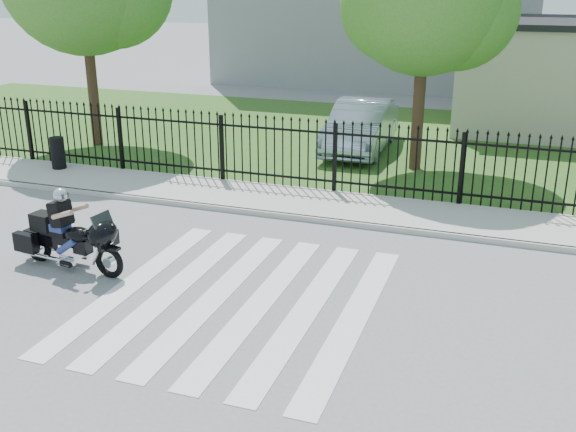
% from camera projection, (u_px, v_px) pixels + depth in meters
% --- Properties ---
extents(ground, '(120.00, 120.00, 0.00)m').
position_uv_depth(ground, '(238.00, 299.00, 11.30)').
color(ground, slate).
rests_on(ground, ground).
extents(crosswalk, '(5.00, 5.50, 0.01)m').
position_uv_depth(crosswalk, '(238.00, 299.00, 11.30)').
color(crosswalk, silver).
rests_on(crosswalk, ground).
extents(sidewalk, '(40.00, 2.00, 0.12)m').
position_uv_depth(sidewalk, '(322.00, 205.00, 15.72)').
color(sidewalk, '#ADAAA3').
rests_on(sidewalk, ground).
extents(curb, '(40.00, 0.12, 0.12)m').
position_uv_depth(curb, '(310.00, 219.00, 14.83)').
color(curb, '#ADAAA3').
rests_on(curb, ground).
extents(grass_strip, '(40.00, 12.00, 0.02)m').
position_uv_depth(grass_strip, '(383.00, 141.00, 21.95)').
color(grass_strip, '#2A561D').
rests_on(grass_strip, ground).
extents(iron_fence, '(26.00, 0.04, 1.80)m').
position_uv_depth(iron_fence, '(335.00, 160.00, 16.32)').
color(iron_fence, black).
rests_on(iron_fence, ground).
extents(motorcycle_rider, '(2.37, 0.94, 1.57)m').
position_uv_depth(motorcycle_rider, '(67.00, 235.00, 12.32)').
color(motorcycle_rider, black).
rests_on(motorcycle_rider, ground).
extents(parked_car, '(1.71, 4.61, 1.51)m').
position_uv_depth(parked_car, '(361.00, 126.00, 20.50)').
color(parked_car, '#93A2B9').
rests_on(parked_car, grass_strip).
extents(litter_bin, '(0.50, 0.50, 0.86)m').
position_uv_depth(litter_bin, '(58.00, 153.00, 18.34)').
color(litter_bin, black).
rests_on(litter_bin, sidewalk).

